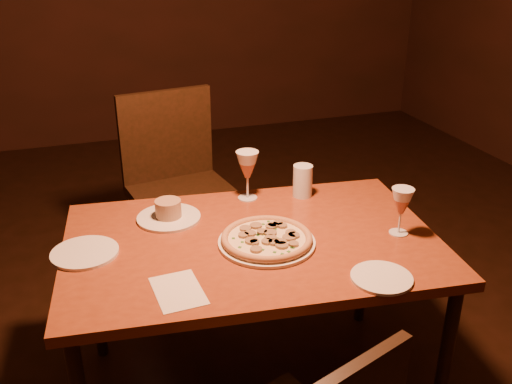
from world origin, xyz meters
name	(u,v)px	position (x,y,z in m)	size (l,w,h in m)	color
dining_table	(252,254)	(0.28, 0.20, 0.63)	(1.38, 0.97, 0.69)	brown
chair_far	(179,182)	(0.20, 1.09, 0.55)	(0.54, 0.54, 0.98)	black
pizza_plate	(267,239)	(0.32, 0.15, 0.71)	(0.33, 0.33, 0.04)	white
ramekin_saucer	(169,213)	(0.04, 0.44, 0.71)	(0.24, 0.24, 0.08)	white
wine_glass_far	(247,175)	(0.37, 0.52, 0.79)	(0.09, 0.09, 0.20)	#A55C44
wine_glass_right	(401,211)	(0.79, 0.07, 0.78)	(0.08, 0.08, 0.17)	#A55C44
water_tumbler	(303,181)	(0.59, 0.48, 0.76)	(0.08, 0.08, 0.13)	silver
side_plate_left	(85,253)	(-0.28, 0.28, 0.70)	(0.22, 0.22, 0.01)	white
side_plate_near	(382,278)	(0.58, -0.17, 0.70)	(0.19, 0.19, 0.01)	white
menu_card	(178,291)	(-0.02, -0.04, 0.69)	(0.14, 0.20, 0.00)	silver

